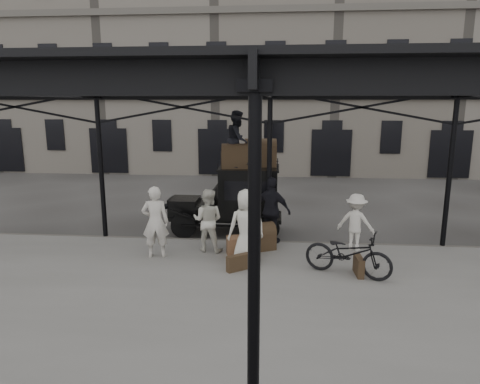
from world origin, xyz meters
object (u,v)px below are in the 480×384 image
at_px(porter_left, 155,222).
at_px(steamer_trunk_roof_near, 236,158).
at_px(porter_official, 272,211).
at_px(steamer_trunk_platform, 259,238).
at_px(bicycle, 348,253).
at_px(taxi, 239,197).

relative_size(porter_left, steamer_trunk_roof_near, 2.22).
height_order(porter_official, steamer_trunk_platform, porter_official).
bearing_deg(porter_left, porter_official, -164.39).
xyz_separation_m(bicycle, steamer_trunk_platform, (-2.18, 1.64, -0.23)).
bearing_deg(taxi, steamer_trunk_platform, -69.65).
bearing_deg(porter_official, steamer_trunk_roof_near, -20.79).
distance_m(porter_left, steamer_trunk_platform, 2.88).
bearing_deg(porter_official, bicycle, 153.33).
relative_size(taxi, porter_official, 1.87).
distance_m(taxi, porter_official, 1.76).
distance_m(taxi, steamer_trunk_platform, 2.23).
height_order(porter_official, bicycle, porter_official).
bearing_deg(porter_left, bicycle, 161.36).
relative_size(porter_left, porter_official, 0.98).
distance_m(bicycle, steamer_trunk_roof_near, 4.85).
distance_m(porter_official, steamer_trunk_platform, 0.94).
height_order(porter_left, bicycle, porter_left).
distance_m(taxi, porter_left, 3.40).
relative_size(bicycle, steamer_trunk_roof_near, 2.40).
relative_size(porter_official, steamer_trunk_roof_near, 2.26).
xyz_separation_m(taxi, porter_official, (1.08, -1.39, -0.08)).
bearing_deg(porter_official, steamer_trunk_platform, 82.70).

